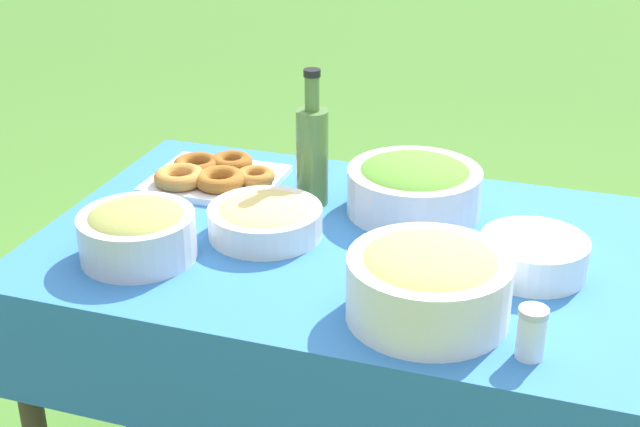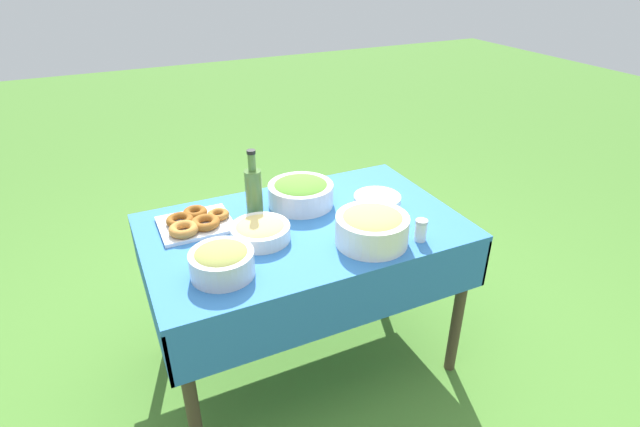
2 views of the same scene
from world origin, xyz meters
name	(u,v)px [view 1 (image 1 of 2)]	position (x,y,z in m)	size (l,w,h in m)	color
picnic_table	(361,286)	(0.00, 0.00, 0.65)	(1.32, 0.82, 0.75)	#2D6BB2
salad_bowl	(414,186)	(-0.07, -0.18, 0.81)	(0.29, 0.29, 0.12)	silver
pasta_bowl	(265,218)	(0.20, 0.03, 0.79)	(0.24, 0.24, 0.08)	silver
donut_platter	(213,175)	(0.41, -0.18, 0.77)	(0.31, 0.27, 0.05)	silver
plate_stack	(534,256)	(-0.35, 0.02, 0.79)	(0.21, 0.21, 0.07)	white
olive_oil_bottle	(312,152)	(0.16, -0.15, 0.87)	(0.07, 0.07, 0.31)	#4C7238
fruit_bowl	(429,281)	(-0.19, 0.24, 0.82)	(0.29, 0.29, 0.14)	white
olive_bowl	(137,231)	(0.40, 0.20, 0.81)	(0.23, 0.23, 0.11)	silver
salt_shaker	(531,333)	(-0.37, 0.31, 0.80)	(0.05, 0.05, 0.09)	white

